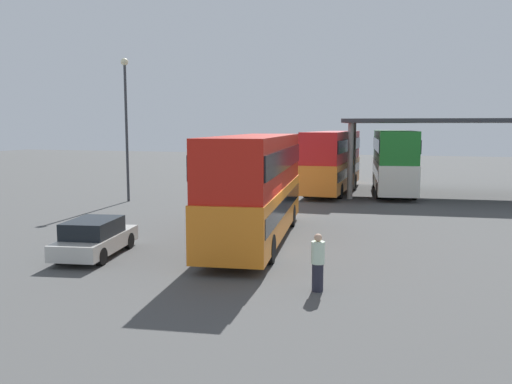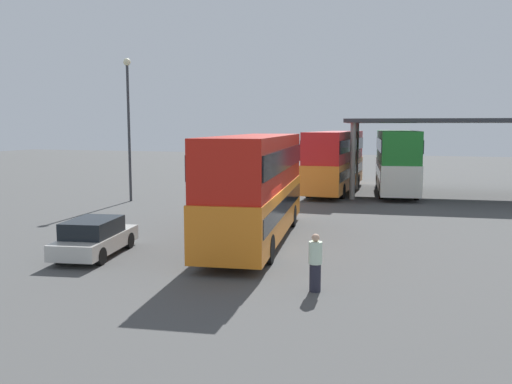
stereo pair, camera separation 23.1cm
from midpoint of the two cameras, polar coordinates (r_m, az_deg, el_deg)
name	(u,v)px [view 1 (the left image)]	position (r m, az deg, el deg)	size (l,w,h in m)	color
ground_plane	(261,254)	(19.55, 0.20, -6.62)	(140.00, 140.00, 0.00)	#494A49
double_decker_main	(256,184)	(21.32, -0.31, 0.88)	(3.82, 11.28, 4.25)	orange
parked_hatchback	(95,238)	(19.94, -17.14, -4.68)	(2.30, 4.27, 1.35)	beige
double_decker_near_canopy	(332,159)	(37.90, 8.00, 3.52)	(2.55, 11.27, 4.25)	orange
double_decker_mid_row	(394,159)	(38.01, 14.32, 3.42)	(3.67, 10.57, 4.31)	silver
depot_canopy	(471,124)	(37.59, 21.86, 6.75)	(16.99, 8.32, 5.09)	#33353A
lamppost_tall	(126,113)	(33.69, -13.91, 8.15)	(0.44, 0.44, 8.68)	#33353A
pedestrian_waiting	(318,263)	(15.15, 6.18, -7.52)	(0.38, 0.38, 1.65)	#262633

